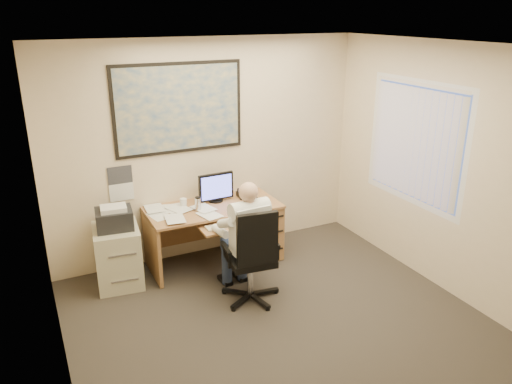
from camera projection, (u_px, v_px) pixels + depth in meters
name	position (u px, v px, depth m)	size (l,w,h in m)	color
room_shell	(302.00, 212.00, 4.27)	(4.00, 4.50, 2.70)	#312C26
desk	(238.00, 224.00, 6.28)	(1.60, 0.97, 1.11)	#AE794A
world_map	(179.00, 108.00, 5.82)	(1.56, 0.03, 1.06)	#1E4C93
wall_calendar	(121.00, 184.00, 5.80)	(0.28, 0.01, 0.42)	white
window_blinds	(415.00, 143.00, 5.69)	(0.06, 1.40, 1.30)	beige
filing_cabinet	(118.00, 251.00, 5.66)	(0.56, 0.65, 0.96)	beige
office_chair	(253.00, 274.00, 5.34)	(0.73, 0.73, 1.10)	black
person	(249.00, 242.00, 5.29)	(0.54, 0.77, 1.33)	white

